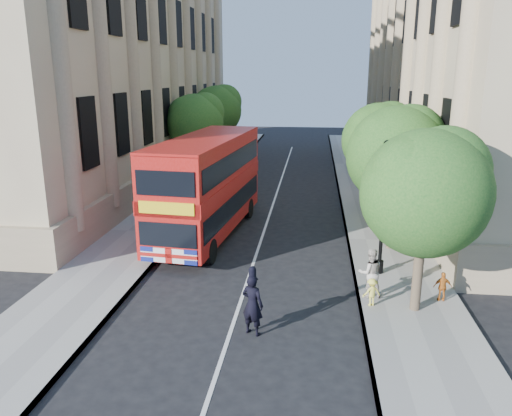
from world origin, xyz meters
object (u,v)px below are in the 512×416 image
(double_decker_bus, at_px, (207,183))
(police_constable, at_px, (253,305))
(lamp_post, at_px, (383,213))
(box_van, at_px, (218,191))
(woman_pedestrian, at_px, (370,273))

(double_decker_bus, bearing_deg, police_constable, -64.49)
(lamp_post, distance_m, box_van, 11.44)
(double_decker_bus, relative_size, woman_pedestrian, 5.92)
(lamp_post, xyz_separation_m, double_decker_bus, (-7.60, 4.11, 0.06))
(double_decker_bus, xyz_separation_m, police_constable, (3.28, -9.11, -1.61))
(lamp_post, relative_size, box_van, 1.13)
(box_van, height_order, woman_pedestrian, box_van)
(lamp_post, bearing_deg, woman_pedestrian, -105.47)
(lamp_post, relative_size, woman_pedestrian, 2.97)
(box_van, bearing_deg, lamp_post, -43.08)
(lamp_post, xyz_separation_m, box_van, (-7.91, 8.18, -1.26))
(double_decker_bus, xyz_separation_m, box_van, (-0.30, 4.07, -1.32))
(double_decker_bus, bearing_deg, lamp_post, -22.69)
(lamp_post, height_order, woman_pedestrian, lamp_post)
(double_decker_bus, distance_m, woman_pedestrian, 9.54)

